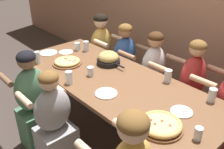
{
  "coord_description": "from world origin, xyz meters",
  "views": [
    {
      "loc": [
        1.73,
        -1.56,
        2.06
      ],
      "look_at": [
        0.0,
        0.0,
        0.83
      ],
      "focal_mm": 40.0,
      "sensor_mm": 36.0,
      "label": 1
    }
  ],
  "objects_px": {
    "empty_plate_d": "(106,93)",
    "drinking_glass_f": "(69,78)",
    "drinking_glass_g": "(38,58)",
    "diner_far_midright": "(190,95)",
    "drinking_glass_c": "(168,77)",
    "empty_plate_c": "(48,53)",
    "empty_plate_b": "(181,112)",
    "diner_far_center": "(153,79)",
    "drinking_glass_b": "(77,46)",
    "pizza_board_second": "(161,125)",
    "empty_plate_a": "(66,52)",
    "drinking_glass_a": "(198,134)",
    "drinking_glass_e": "(212,96)",
    "diner_near_center": "(55,127)",
    "diner_near_midleft": "(34,106)",
    "drinking_glass_h": "(86,47)",
    "pizza_board_main": "(67,62)",
    "diner_far_midleft": "(125,66)",
    "skillet_bowl": "(108,59)",
    "drinking_glass_d": "(91,72)",
    "diner_far_left": "(102,54)"
  },
  "relations": [
    {
      "from": "empty_plate_d",
      "to": "drinking_glass_f",
      "type": "bearing_deg",
      "value": -160.31
    },
    {
      "from": "drinking_glass_g",
      "to": "diner_far_midright",
      "type": "height_order",
      "value": "diner_far_midright"
    },
    {
      "from": "drinking_glass_c",
      "to": "empty_plate_c",
      "type": "bearing_deg",
      "value": -160.4
    },
    {
      "from": "empty_plate_b",
      "to": "diner_far_center",
      "type": "bearing_deg",
      "value": 141.81
    },
    {
      "from": "drinking_glass_b",
      "to": "pizza_board_second",
      "type": "bearing_deg",
      "value": -14.44
    },
    {
      "from": "drinking_glass_c",
      "to": "empty_plate_b",
      "type": "bearing_deg",
      "value": -40.29
    },
    {
      "from": "empty_plate_a",
      "to": "drinking_glass_a",
      "type": "height_order",
      "value": "drinking_glass_a"
    },
    {
      "from": "drinking_glass_b",
      "to": "drinking_glass_e",
      "type": "bearing_deg",
      "value": 5.87
    },
    {
      "from": "diner_far_center",
      "to": "drinking_glass_f",
      "type": "bearing_deg",
      "value": -11.1
    },
    {
      "from": "diner_near_center",
      "to": "diner_near_midleft",
      "type": "bearing_deg",
      "value": 90.0
    },
    {
      "from": "drinking_glass_f",
      "to": "drinking_glass_h",
      "type": "distance_m",
      "value": 0.89
    },
    {
      "from": "pizza_board_main",
      "to": "drinking_glass_a",
      "type": "height_order",
      "value": "drinking_glass_a"
    },
    {
      "from": "empty_plate_c",
      "to": "diner_far_midleft",
      "type": "xyz_separation_m",
      "value": [
        0.56,
        0.86,
        -0.27
      ]
    },
    {
      "from": "empty_plate_a",
      "to": "empty_plate_c",
      "type": "relative_size",
      "value": 0.8
    },
    {
      "from": "empty_plate_c",
      "to": "drinking_glass_c",
      "type": "bearing_deg",
      "value": 19.6
    },
    {
      "from": "empty_plate_c",
      "to": "drinking_glass_b",
      "type": "relative_size",
      "value": 2.15
    },
    {
      "from": "skillet_bowl",
      "to": "diner_far_midright",
      "type": "height_order",
      "value": "diner_far_midright"
    },
    {
      "from": "pizza_board_second",
      "to": "empty_plate_b",
      "type": "relative_size",
      "value": 1.89
    },
    {
      "from": "pizza_board_second",
      "to": "diner_far_midright",
      "type": "height_order",
      "value": "diner_far_midright"
    },
    {
      "from": "diner_far_center",
      "to": "drinking_glass_d",
      "type": "bearing_deg",
      "value": -13.85
    },
    {
      "from": "skillet_bowl",
      "to": "diner_far_center",
      "type": "relative_size",
      "value": 0.35
    },
    {
      "from": "skillet_bowl",
      "to": "diner_near_midleft",
      "type": "bearing_deg",
      "value": -99.61
    },
    {
      "from": "diner_far_midleft",
      "to": "drinking_glass_e",
      "type": "bearing_deg",
      "value": 77.36
    },
    {
      "from": "pizza_board_main",
      "to": "drinking_glass_f",
      "type": "relative_size",
      "value": 2.55
    },
    {
      "from": "skillet_bowl",
      "to": "diner_far_midleft",
      "type": "xyz_separation_m",
      "value": [
        -0.21,
        0.49,
        -0.34
      ]
    },
    {
      "from": "empty_plate_a",
      "to": "drinking_glass_a",
      "type": "xyz_separation_m",
      "value": [
        2.05,
        -0.19,
        0.04
      ]
    },
    {
      "from": "pizza_board_main",
      "to": "drinking_glass_b",
      "type": "relative_size",
      "value": 3.26
    },
    {
      "from": "pizza_board_second",
      "to": "diner_near_center",
      "type": "bearing_deg",
      "value": -153.53
    },
    {
      "from": "diner_far_left",
      "to": "diner_far_midleft",
      "type": "xyz_separation_m",
      "value": [
        0.51,
        -0.0,
        -0.03
      ]
    },
    {
      "from": "skillet_bowl",
      "to": "drinking_glass_b",
      "type": "distance_m",
      "value": 0.61
    },
    {
      "from": "diner_far_midright",
      "to": "drinking_glass_f",
      "type": "bearing_deg",
      "value": -34.87
    },
    {
      "from": "drinking_glass_c",
      "to": "drinking_glass_e",
      "type": "bearing_deg",
      "value": -0.22
    },
    {
      "from": "drinking_glass_d",
      "to": "diner_near_midleft",
      "type": "bearing_deg",
      "value": -113.39
    },
    {
      "from": "drinking_glass_f",
      "to": "diner_far_midright",
      "type": "height_order",
      "value": "diner_far_midright"
    },
    {
      "from": "drinking_glass_h",
      "to": "diner_near_center",
      "type": "distance_m",
      "value": 1.29
    },
    {
      "from": "empty_plate_b",
      "to": "empty_plate_d",
      "type": "distance_m",
      "value": 0.71
    },
    {
      "from": "pizza_board_main",
      "to": "diner_far_midleft",
      "type": "bearing_deg",
      "value": 82.27
    },
    {
      "from": "drinking_glass_d",
      "to": "empty_plate_a",
      "type": "bearing_deg",
      "value": 168.16
    },
    {
      "from": "pizza_board_second",
      "to": "diner_near_midleft",
      "type": "relative_size",
      "value": 0.31
    },
    {
      "from": "empty_plate_b",
      "to": "drinking_glass_g",
      "type": "distance_m",
      "value": 1.79
    },
    {
      "from": "drinking_glass_g",
      "to": "diner_far_midleft",
      "type": "bearing_deg",
      "value": 71.27
    },
    {
      "from": "pizza_board_main",
      "to": "drinking_glass_d",
      "type": "xyz_separation_m",
      "value": [
        0.42,
        0.03,
        0.02
      ]
    },
    {
      "from": "drinking_glass_f",
      "to": "drinking_glass_e",
      "type": "bearing_deg",
      "value": 34.02
    },
    {
      "from": "empty_plate_d",
      "to": "drinking_glass_e",
      "type": "height_order",
      "value": "drinking_glass_e"
    },
    {
      "from": "diner_near_midleft",
      "to": "diner_near_center",
      "type": "distance_m",
      "value": 0.42
    },
    {
      "from": "diner_far_left",
      "to": "drinking_glass_g",
      "type": "bearing_deg",
      "value": 6.97
    },
    {
      "from": "pizza_board_second",
      "to": "empty_plate_a",
      "type": "relative_size",
      "value": 1.94
    },
    {
      "from": "drinking_glass_e",
      "to": "diner_far_center",
      "type": "bearing_deg",
      "value": 160.82
    },
    {
      "from": "empty_plate_b",
      "to": "empty_plate_d",
      "type": "height_order",
      "value": "same"
    },
    {
      "from": "empty_plate_c",
      "to": "diner_near_midleft",
      "type": "height_order",
      "value": "diner_near_midleft"
    }
  ]
}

